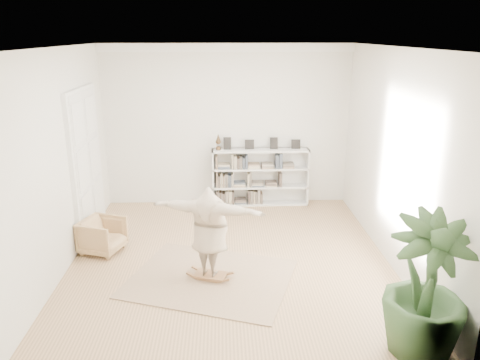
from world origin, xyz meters
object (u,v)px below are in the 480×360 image
(rocker_board, at_px, (210,275))
(person, at_px, (209,229))
(armchair, at_px, (103,236))
(bookshelf, at_px, (260,178))
(houseplant, at_px, (426,287))

(rocker_board, height_order, person, person)
(armchair, xyz_separation_m, person, (1.96, -1.07, 0.55))
(bookshelf, bearing_deg, rocker_board, -107.30)
(armchair, bearing_deg, rocker_board, -99.27)
(rocker_board, bearing_deg, houseplant, -17.04)
(bookshelf, xyz_separation_m, armchair, (-3.04, -2.38, -0.32))
(rocker_board, relative_size, person, 0.31)
(bookshelf, xyz_separation_m, rocker_board, (-1.08, -3.45, -0.57))
(rocker_board, xyz_separation_m, person, (-0.00, -0.00, 0.80))
(houseplant, bearing_deg, rocker_board, 143.99)
(rocker_board, relative_size, houseplant, 0.32)
(bookshelf, height_order, rocker_board, bookshelf)
(armchair, relative_size, houseplant, 0.38)
(armchair, bearing_deg, bookshelf, -32.53)
(bookshelf, height_order, houseplant, houseplant)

